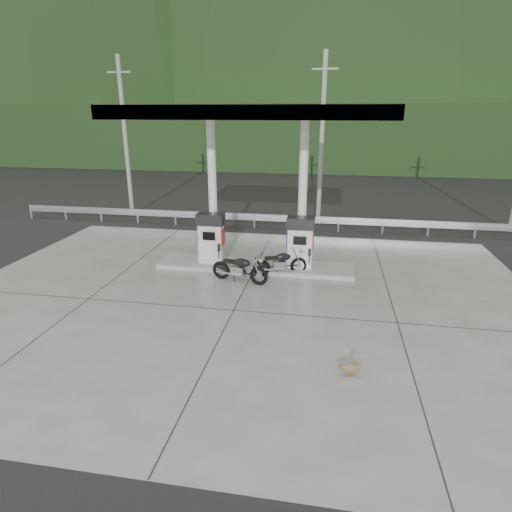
% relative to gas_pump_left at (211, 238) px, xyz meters
% --- Properties ---
extents(ground, '(160.00, 160.00, 0.00)m').
position_rel_gas_pump_left_xyz_m(ground, '(1.60, -2.50, -1.07)').
color(ground, black).
rests_on(ground, ground).
extents(forecourt_apron, '(18.00, 14.00, 0.02)m').
position_rel_gas_pump_left_xyz_m(forecourt_apron, '(1.60, -2.50, -1.06)').
color(forecourt_apron, slate).
rests_on(forecourt_apron, ground).
extents(pump_island, '(7.00, 1.40, 0.15)m').
position_rel_gas_pump_left_xyz_m(pump_island, '(1.60, 0.00, -0.98)').
color(pump_island, gray).
rests_on(pump_island, forecourt_apron).
extents(gas_pump_left, '(0.95, 0.55, 1.80)m').
position_rel_gas_pump_left_xyz_m(gas_pump_left, '(0.00, 0.00, 0.00)').
color(gas_pump_left, silver).
rests_on(gas_pump_left, pump_island).
extents(gas_pump_right, '(0.95, 0.55, 1.80)m').
position_rel_gas_pump_left_xyz_m(gas_pump_right, '(3.20, 0.00, 0.00)').
color(gas_pump_right, silver).
rests_on(gas_pump_right, pump_island).
extents(canopy_column_left, '(0.30, 0.30, 5.00)m').
position_rel_gas_pump_left_xyz_m(canopy_column_left, '(0.00, 0.40, 1.60)').
color(canopy_column_left, white).
rests_on(canopy_column_left, pump_island).
extents(canopy_column_right, '(0.30, 0.30, 5.00)m').
position_rel_gas_pump_left_xyz_m(canopy_column_right, '(3.20, 0.40, 1.60)').
color(canopy_column_right, white).
rests_on(canopy_column_right, pump_island).
extents(canopy_roof, '(8.50, 5.00, 0.40)m').
position_rel_gas_pump_left_xyz_m(canopy_roof, '(1.60, 0.00, 4.30)').
color(canopy_roof, silver).
rests_on(canopy_roof, canopy_column_left).
extents(guardrail, '(26.00, 0.16, 1.42)m').
position_rel_gas_pump_left_xyz_m(guardrail, '(1.60, 5.50, -0.36)').
color(guardrail, '#AFB3B8').
rests_on(guardrail, ground).
extents(road, '(60.00, 7.00, 0.01)m').
position_rel_gas_pump_left_xyz_m(road, '(1.60, 9.00, -1.07)').
color(road, black).
rests_on(road, ground).
extents(utility_pole_a, '(0.22, 0.22, 8.00)m').
position_rel_gas_pump_left_xyz_m(utility_pole_a, '(-6.40, 7.00, 2.93)').
color(utility_pole_a, gray).
rests_on(utility_pole_a, ground).
extents(utility_pole_b, '(0.22, 0.22, 8.00)m').
position_rel_gas_pump_left_xyz_m(utility_pole_b, '(3.60, 7.00, 2.93)').
color(utility_pole_b, gray).
rests_on(utility_pole_b, ground).
extents(tree_band, '(80.00, 6.00, 6.00)m').
position_rel_gas_pump_left_xyz_m(tree_band, '(1.60, 27.50, 1.93)').
color(tree_band, black).
rests_on(tree_band, ground).
extents(forested_hills, '(100.00, 40.00, 140.00)m').
position_rel_gas_pump_left_xyz_m(forested_hills, '(1.60, 57.50, -1.07)').
color(forested_hills, black).
rests_on(forested_hills, ground).
extents(motorcycle_left, '(1.96, 1.02, 0.89)m').
position_rel_gas_pump_left_xyz_m(motorcycle_left, '(1.32, -1.36, -0.61)').
color(motorcycle_left, black).
rests_on(motorcycle_left, forecourt_apron).
extents(motorcycle_right, '(1.86, 1.15, 0.84)m').
position_rel_gas_pump_left_xyz_m(motorcycle_right, '(2.57, -0.51, -0.63)').
color(motorcycle_right, black).
rests_on(motorcycle_right, forecourt_apron).
extents(duck, '(0.50, 0.21, 0.35)m').
position_rel_gas_pump_left_xyz_m(duck, '(4.74, -6.17, -0.87)').
color(duck, brown).
rests_on(duck, forecourt_apron).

